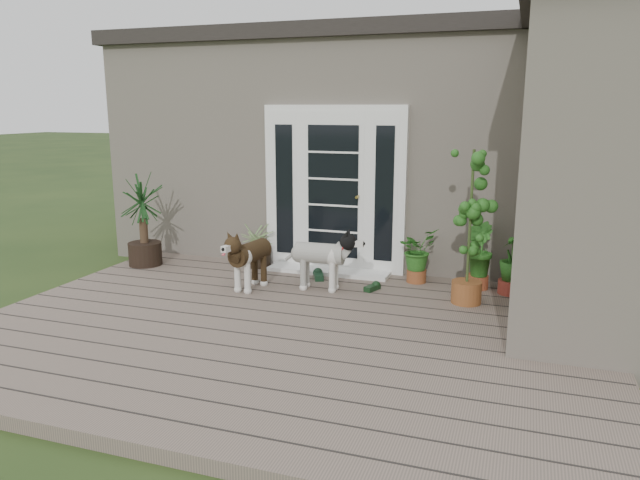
% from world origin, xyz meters
% --- Properties ---
extents(deck, '(6.20, 4.60, 0.12)m').
position_xyz_m(deck, '(0.00, 0.40, 0.06)').
color(deck, '#6B5B4C').
rests_on(deck, ground).
extents(house_main, '(7.40, 4.00, 3.10)m').
position_xyz_m(house_main, '(0.00, 4.65, 1.55)').
color(house_main, '#665E54').
rests_on(house_main, ground).
extents(roof_main, '(7.60, 4.20, 0.20)m').
position_xyz_m(roof_main, '(0.00, 4.65, 3.20)').
color(roof_main, '#2D2826').
rests_on(roof_main, house_main).
extents(house_wing, '(1.60, 2.40, 3.10)m').
position_xyz_m(house_wing, '(2.90, 1.50, 1.55)').
color(house_wing, '#665E54').
rests_on(house_wing, ground).
extents(door_unit, '(1.90, 0.14, 2.15)m').
position_xyz_m(door_unit, '(-0.20, 2.60, 1.19)').
color(door_unit, white).
rests_on(door_unit, deck).
extents(door_step, '(1.60, 0.40, 0.05)m').
position_xyz_m(door_step, '(-0.20, 2.40, 0.14)').
color(door_step, white).
rests_on(door_step, deck).
extents(brindle_dog, '(0.44, 0.82, 0.65)m').
position_xyz_m(brindle_dog, '(-0.86, 1.42, 0.44)').
color(brindle_dog, '#3D2A16').
rests_on(brindle_dog, deck).
extents(white_dog, '(0.79, 0.37, 0.65)m').
position_xyz_m(white_dog, '(-0.07, 1.65, 0.44)').
color(white_dog, silver).
rests_on(white_dog, deck).
extents(spider_plant, '(0.71, 0.71, 0.63)m').
position_xyz_m(spider_plant, '(-1.22, 2.40, 0.44)').
color(spider_plant, '#9CB36E').
rests_on(spider_plant, deck).
extents(yucca, '(1.08, 1.08, 1.23)m').
position_xyz_m(yucca, '(-2.71, 1.96, 0.74)').
color(yucca, black).
rests_on(yucca, deck).
extents(herb_a, '(0.64, 0.64, 0.60)m').
position_xyz_m(herb_a, '(0.96, 2.34, 0.42)').
color(herb_a, '#1C5F1B').
rests_on(herb_a, deck).
extents(herb_b, '(0.55, 0.55, 0.59)m').
position_xyz_m(herb_b, '(1.69, 2.32, 0.41)').
color(herb_b, '#245017').
rests_on(herb_b, deck).
extents(herb_c, '(0.46, 0.46, 0.57)m').
position_xyz_m(herb_c, '(2.08, 2.22, 0.41)').
color(herb_c, '#185418').
rests_on(herb_c, deck).
extents(sapling, '(0.55, 0.55, 1.75)m').
position_xyz_m(sapling, '(1.62, 1.71, 0.99)').
color(sapling, '#1C4F16').
rests_on(sapling, deck).
extents(clog_left, '(0.26, 0.35, 0.09)m').
position_xyz_m(clog_left, '(-0.23, 2.08, 0.17)').
color(clog_left, black).
rests_on(clog_left, deck).
extents(clog_right, '(0.21, 0.29, 0.08)m').
position_xyz_m(clog_right, '(0.53, 1.82, 0.16)').
color(clog_right, black).
rests_on(clog_right, deck).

